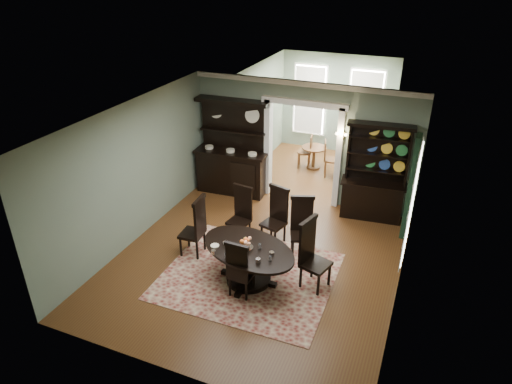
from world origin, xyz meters
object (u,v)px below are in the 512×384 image
dining_table (248,258)px  sideboard (232,161)px  parlor_table (314,154)px  welsh_dresser (374,185)px

dining_table → sideboard: size_ratio=0.93×
sideboard → parlor_table: size_ratio=3.45×
dining_table → parlor_table: (-0.30, 5.51, -0.10)m
dining_table → parlor_table: bearing=112.0°
dining_table → parlor_table: 5.51m
sideboard → dining_table: bearing=-64.0°
sideboard → parlor_table: sideboard is taller
dining_table → welsh_dresser: size_ratio=0.99×
sideboard → welsh_dresser: sideboard is taller
welsh_dresser → parlor_table: 2.98m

